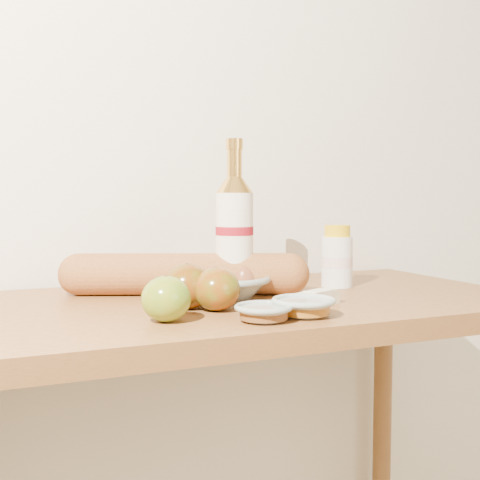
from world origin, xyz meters
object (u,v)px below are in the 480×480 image
at_px(table, 234,360).
at_px(cream_bottle, 337,258).
at_px(bourbon_bottle, 234,232).
at_px(egg_bowl, 223,283).
at_px(baguette, 184,274).

height_order(table, cream_bottle, cream_bottle).
distance_m(bourbon_bottle, cream_bottle, 0.26).
bearing_deg(bourbon_bottle, egg_bowl, -136.26).
distance_m(bourbon_bottle, baguette, 0.14).
bearing_deg(baguette, egg_bowl, -17.23).
distance_m(table, baguette, 0.20).
distance_m(table, cream_bottle, 0.34).
xyz_separation_m(bourbon_bottle, cream_bottle, (0.26, 0.01, -0.07)).
bearing_deg(baguette, bourbon_bottle, 1.81).
bearing_deg(baguette, table, -28.34).
relative_size(table, cream_bottle, 8.56).
distance_m(table, bourbon_bottle, 0.26).
relative_size(egg_bowl, baguette, 0.42).
relative_size(bourbon_bottle, baguette, 0.62).
height_order(bourbon_bottle, baguette, bourbon_bottle).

